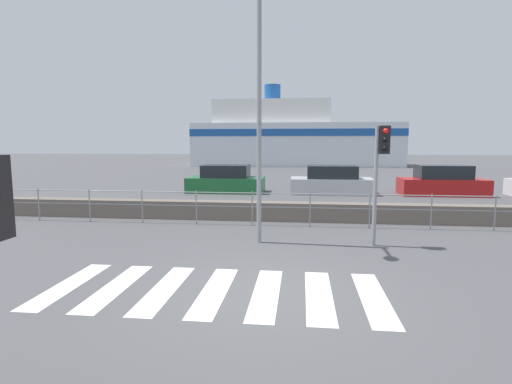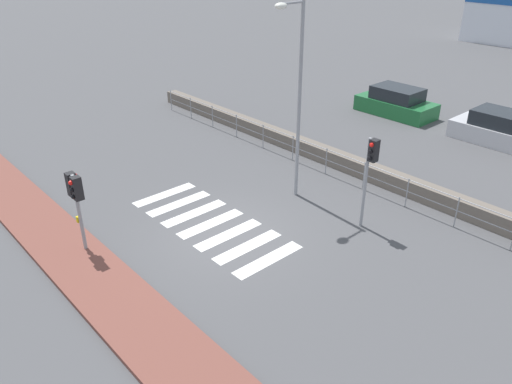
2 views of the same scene
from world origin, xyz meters
name	(u,v)px [view 2 (image 2 of 2)]	position (x,y,z in m)	size (l,w,h in m)	color
ground_plane	(228,234)	(0.00, 0.00, 0.00)	(160.00, 160.00, 0.00)	#4C4C4F
sidewalk_brick	(105,288)	(0.00, -4.10, 0.06)	(24.00, 1.80, 0.12)	brown
crosswalk	(211,223)	(-0.87, 0.00, 0.00)	(5.85, 2.40, 0.01)	silver
seawall	(358,167)	(0.00, 6.48, 0.30)	(25.75, 0.55, 0.61)	#6B6056
harbor_fence	(345,164)	(0.00, 5.60, 0.71)	(23.21, 0.04, 1.07)	gray
traffic_light_near	(76,193)	(-2.04, -3.67, 1.92)	(0.58, 0.41, 2.47)	gray
traffic_light_far	(370,164)	(2.53, 3.46, 2.18)	(0.34, 0.32, 2.97)	gray
streetlamp	(296,83)	(-0.46, 3.28, 4.07)	(0.32, 1.21, 6.63)	gray
parked_car_green	(396,103)	(-3.27, 13.78, 0.60)	(3.94, 1.87, 1.42)	#1E6633
parked_car_silver	(501,130)	(2.14, 13.78, 0.61)	(4.08, 1.86, 1.42)	#BCBCC1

